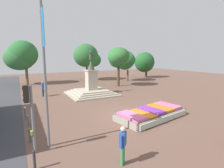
{
  "coord_description": "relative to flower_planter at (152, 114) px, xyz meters",
  "views": [
    {
      "loc": [
        -7.43,
        -11.01,
        4.64
      ],
      "look_at": [
        0.69,
        4.07,
        1.92
      ],
      "focal_mm": 28.0,
      "sensor_mm": 36.0,
      "label": 1
    }
  ],
  "objects": [
    {
      "name": "ground_plane",
      "position": [
        -1.35,
        1.17,
        -0.3
      ],
      "size": [
        81.64,
        81.64,
        0.0
      ],
      "primitive_type": "plane",
      "color": "brown"
    },
    {
      "name": "flower_planter",
      "position": [
        0.0,
        0.0,
        0.0
      ],
      "size": [
        5.88,
        3.47,
        0.67
      ],
      "color": "#38281C",
      "rests_on": "ground_plane"
    },
    {
      "name": "statue_monument",
      "position": [
        -0.99,
        9.96,
        0.49
      ],
      "size": [
        5.57,
        5.57,
        5.26
      ],
      "color": "#B0A591",
      "rests_on": "ground_plane"
    },
    {
      "name": "traffic_light_near_crossing",
      "position": [
        -8.45,
        -1.17,
        2.02
      ],
      "size": [
        0.41,
        0.3,
        3.35
      ],
      "color": "slate",
      "rests_on": "ground_plane"
    },
    {
      "name": "banner_pole",
      "position": [
        -7.64,
        -0.81,
        3.86
      ],
      "size": [
        0.14,
        1.25,
        7.49
      ],
      "color": "slate",
      "rests_on": "ground_plane"
    },
    {
      "name": "pedestrian_with_handbag",
      "position": [
        -6.41,
        11.59,
        0.71
      ],
      "size": [
        0.27,
        0.73,
        1.78
      ],
      "color": "black",
      "rests_on": "ground_plane"
    },
    {
      "name": "pedestrian_near_planter",
      "position": [
        -5.08,
        -3.95,
        0.71
      ],
      "size": [
        0.44,
        0.42,
        1.73
      ],
      "color": "#338C4C",
      "rests_on": "ground_plane"
    },
    {
      "name": "kerb_bollard_south",
      "position": [
        -8.46,
        -2.54,
        0.16
      ],
      "size": [
        0.12,
        0.12,
        0.87
      ],
      "color": "#2D2D33",
      "rests_on": "ground_plane"
    },
    {
      "name": "kerb_bollard_mid_a",
      "position": [
        -8.48,
        0.17,
        0.11
      ],
      "size": [
        0.13,
        0.13,
        0.77
      ],
      "color": "#4C5156",
      "rests_on": "ground_plane"
    },
    {
      "name": "kerb_bollard_mid_b",
      "position": [
        -8.42,
        2.67,
        0.1
      ],
      "size": [
        0.13,
        0.13,
        0.76
      ],
      "color": "slate",
      "rests_on": "ground_plane"
    },
    {
      "name": "kerb_bollard_north",
      "position": [
        -8.53,
        4.13,
        0.21
      ],
      "size": [
        0.17,
        0.17,
        0.96
      ],
      "color": "slate",
      "rests_on": "ground_plane"
    },
    {
      "name": "park_tree_far_left",
      "position": [
        3.15,
        22.28,
        4.22
      ],
      "size": [
        5.2,
        5.26,
        7.0
      ],
      "color": "#4C3823",
      "rests_on": "ground_plane"
    },
    {
      "name": "park_tree_behind_statue",
      "position": [
        -8.15,
        22.27,
        4.37
      ],
      "size": [
        5.19,
        4.91,
        7.18
      ],
      "color": "brown",
      "rests_on": "ground_plane"
    },
    {
      "name": "park_tree_far_right",
      "position": [
        8.96,
        17.76,
        3.66
      ],
      "size": [
        3.71,
        3.72,
        5.75
      ],
      "color": "brown",
      "rests_on": "ground_plane"
    },
    {
      "name": "park_tree_street_side",
      "position": [
        15.53,
        20.49,
        3.09
      ],
      "size": [
        4.41,
        4.08,
        5.56
      ],
      "color": "#4C3823",
      "rests_on": "ground_plane"
    },
    {
      "name": "park_tree_mid_canopy",
      "position": [
        4.76,
        13.43,
        4.15
      ],
      "size": [
        3.47,
        3.89,
        6.01
      ],
      "color": "#4C3823",
      "rests_on": "ground_plane"
    }
  ]
}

